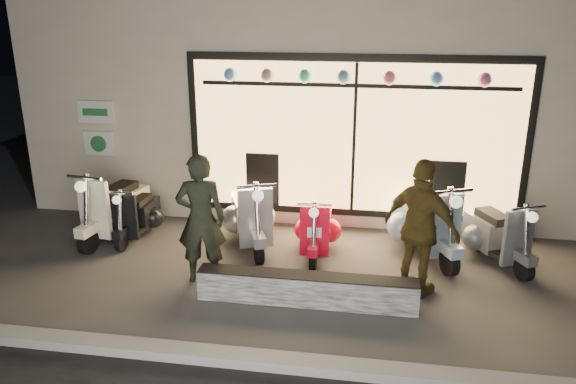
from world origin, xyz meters
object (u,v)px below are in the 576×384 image
object	(u,v)px
scooter_red	(317,227)
man	(201,219)
graffiti_barrier	(307,289)
woman	(421,228)
scooter_silver	(250,215)

from	to	relation	value
scooter_red	man	size ratio (longest dim) A/B	0.74
graffiti_barrier	man	distance (m)	1.68
woman	man	bearing A→B (deg)	36.88
scooter_silver	graffiti_barrier	bearing A→B (deg)	-79.12
graffiti_barrier	man	size ratio (longest dim) A/B	1.54
scooter_red	man	bearing A→B (deg)	-141.20
woman	scooter_silver	bearing A→B (deg)	7.72
graffiti_barrier	man	xyz separation A→B (m)	(-1.47, 0.41, 0.70)
scooter_red	graffiti_barrier	bearing A→B (deg)	-90.08
man	scooter_red	bearing A→B (deg)	-149.14
scooter_silver	man	distance (m)	1.50
scooter_red	scooter_silver	bearing A→B (deg)	169.23
graffiti_barrier	scooter_silver	bearing A→B (deg)	122.15
scooter_red	man	xyz separation A→B (m)	(-1.42, -1.22, 0.52)
scooter_red	man	distance (m)	1.94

